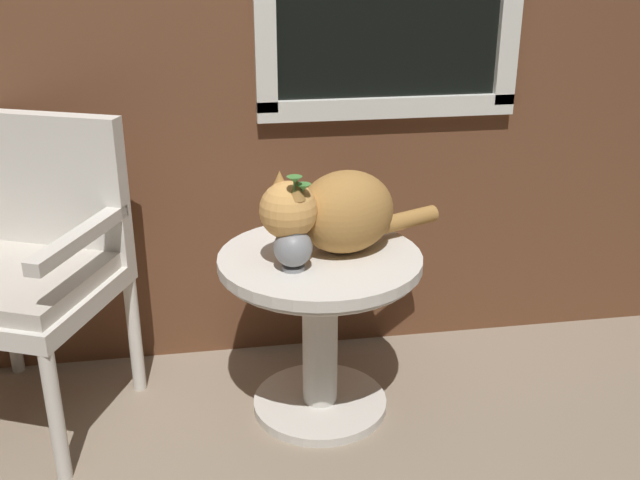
% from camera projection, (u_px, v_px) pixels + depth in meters
% --- Properties ---
extents(ground_plane, '(6.00, 6.00, 0.00)m').
position_uv_depth(ground_plane, '(272.00, 457.00, 2.23)').
color(ground_plane, gray).
extents(wicker_side_table, '(0.63, 0.63, 0.55)m').
position_uv_depth(wicker_side_table, '(320.00, 301.00, 2.33)').
color(wicker_side_table, silver).
rests_on(wicker_side_table, ground_plane).
extents(wicker_chair, '(0.68, 0.68, 0.95)m').
position_uv_depth(wicker_chair, '(28.00, 258.00, 2.28)').
color(wicker_chair, silver).
rests_on(wicker_chair, ground_plane).
extents(cat, '(0.61, 0.36, 0.28)m').
position_uv_depth(cat, '(336.00, 211.00, 2.24)').
color(cat, '#AD7A3D').
rests_on(cat, wicker_side_table).
extents(pewter_vase_with_ivy, '(0.11, 0.11, 0.29)m').
position_uv_depth(pewter_vase_with_ivy, '(293.00, 242.00, 2.14)').
color(pewter_vase_with_ivy, gray).
rests_on(pewter_vase_with_ivy, wicker_side_table).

